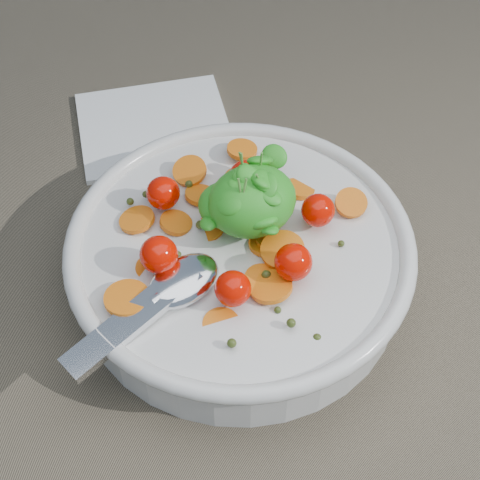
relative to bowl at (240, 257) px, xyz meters
name	(u,v)px	position (x,y,z in m)	size (l,w,h in m)	color
ground	(234,276)	(0.00, 0.01, -0.03)	(6.00, 6.00, 0.00)	#796D56
bowl	(240,257)	(0.00, 0.00, 0.00)	(0.31, 0.29, 0.12)	silver
napkin	(154,126)	(0.01, 0.22, -0.03)	(0.15, 0.13, 0.01)	white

